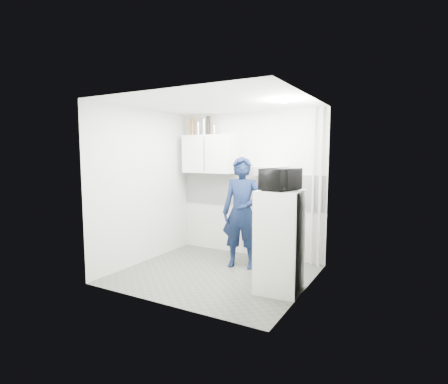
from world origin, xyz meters
The scene contains 22 objects.
floor centered at (0.00, 0.00, 0.00)m, with size 2.80×2.80×0.00m, color #55564B.
ceiling centered at (0.00, 0.00, 2.60)m, with size 2.80×2.80×0.00m, color white.
wall_back centered at (0.00, 1.25, 1.30)m, with size 2.80×2.80×0.00m, color silver.
wall_left centered at (-1.40, 0.00, 1.30)m, with size 2.60×2.60×0.00m, color silver.
wall_right centered at (1.40, 0.00, 1.30)m, with size 2.60×2.60×0.00m, color silver.
person centered at (0.21, 0.53, 0.90)m, with size 0.66×0.43×1.81m, color #0D1732.
stove centered at (0.51, 1.00, 0.41)m, with size 0.51×0.51×0.82m, color beige.
fridge centered at (1.10, -0.15, 0.69)m, with size 0.57×0.57×1.37m, color white.
stove_top centered at (0.51, 1.00, 0.83)m, with size 0.49×0.49×0.03m, color black.
saucepan centered at (0.45, 0.99, 0.90)m, with size 0.18×0.18×0.10m, color silver.
microwave centered at (1.10, -0.15, 1.52)m, with size 0.35×0.52×0.29m, color black.
bottle_a centered at (-1.13, 1.07, 2.36)m, with size 0.08×0.08×0.33m, color brown.
bottle_b centered at (-0.99, 1.07, 2.32)m, with size 0.06×0.06×0.25m, color silver.
bottle_c centered at (-0.86, 1.07, 2.35)m, with size 0.07×0.07×0.30m, color silver.
bottle_d centered at (-0.77, 1.07, 2.37)m, with size 0.08×0.08×0.35m, color black.
canister_a centered at (-0.65, 1.07, 2.29)m, with size 0.07×0.07×0.17m, color silver.
upper_cabinet centered at (-0.75, 1.07, 1.85)m, with size 1.00×0.35×0.70m, color white.
range_hood centered at (0.45, 1.00, 1.57)m, with size 0.60×0.50×0.14m, color beige.
backsplash centered at (0.00, 1.24, 1.20)m, with size 2.74×0.03×0.60m, color white.
pipe_a centered at (1.30, 1.17, 1.30)m, with size 0.05×0.05×2.60m, color beige.
pipe_b centered at (1.18, 1.17, 1.30)m, with size 0.04×0.04×2.60m, color beige.
ceiling_spot_fixture centered at (1.00, 0.20, 2.57)m, with size 0.10×0.10×0.02m, color white.
Camera 1 is at (2.68, -4.50, 1.84)m, focal length 28.00 mm.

